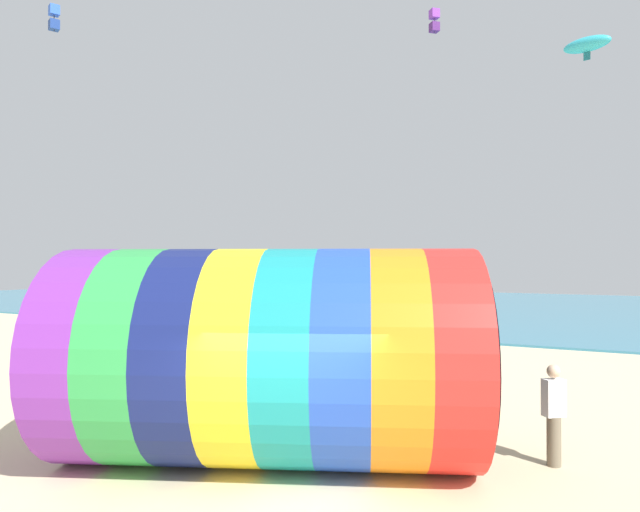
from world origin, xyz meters
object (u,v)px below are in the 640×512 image
kite_handler (554,414)px  kite_cyan_parafoil (587,45)px  giant_inflatable_tube (270,356)px  kite_blue_box (54,18)px  kite_purple_box (434,21)px  bystander_near_water (164,334)px

kite_handler → kite_cyan_parafoil: kite_cyan_parafoil is taller
giant_inflatable_tube → kite_blue_box: 12.71m
kite_purple_box → bystander_near_water: 17.58m
kite_cyan_parafoil → giant_inflatable_tube: bearing=-112.5°
kite_handler → kite_purple_box: (-5.98, 13.90, 13.25)m
kite_purple_box → kite_blue_box: bearing=-118.8°
kite_handler → kite_purple_box: size_ratio=1.67×
kite_cyan_parafoil → kite_blue_box: 16.26m
kite_handler → bystander_near_water: kite_handler is taller
kite_purple_box → giant_inflatable_tube: bearing=-84.6°
kite_handler → kite_purple_box: kite_purple_box is taller
kite_handler → kite_cyan_parafoil: size_ratio=1.12×
kite_cyan_parafoil → bystander_near_water: (-14.33, -3.51, -9.62)m
kite_cyan_parafoil → kite_handler: bearing=-91.5°
giant_inflatable_tube → bystander_near_water: (-9.61, 7.89, -1.06)m
kite_purple_box → kite_blue_box: (-7.40, -13.47, -3.58)m
giant_inflatable_tube → kite_blue_box: kite_blue_box is taller
kite_purple_box → bystander_near_water: (-8.10, -8.12, -13.33)m
kite_blue_box → bystander_near_water: bearing=97.4°
giant_inflatable_tube → kite_handler: bearing=25.3°
kite_purple_box → kite_cyan_parafoil: bearing=-36.5°
kite_purple_box → kite_cyan_parafoil: kite_purple_box is taller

